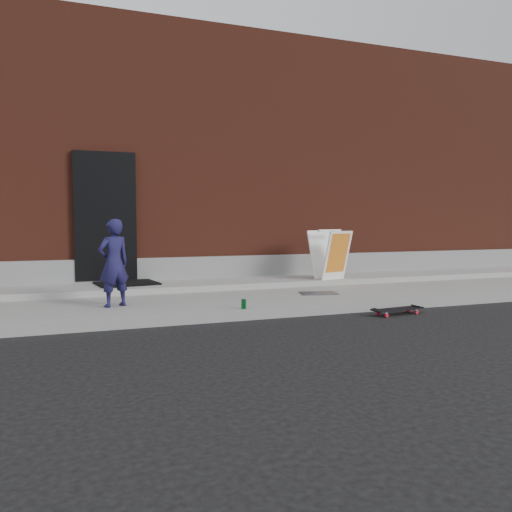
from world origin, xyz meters
name	(u,v)px	position (x,y,z in m)	size (l,w,h in m)	color
ground	(314,316)	(0.00, 0.00, 0.00)	(80.00, 80.00, 0.00)	black
sidewalk	(274,295)	(0.00, 1.50, 0.07)	(20.00, 3.00, 0.15)	gray
apron	(256,282)	(0.00, 2.40, 0.20)	(20.00, 1.20, 0.10)	gray
building	(197,177)	(0.00, 6.99, 2.50)	(20.00, 8.10, 5.00)	#5E2719
child	(114,263)	(-2.62, 0.82, 0.75)	(0.44, 0.29, 1.20)	#1B1845
skateboard	(398,310)	(1.15, -0.33, 0.07)	(0.80, 0.28, 0.09)	red
pizza_sign	(330,254)	(1.31, 1.98, 0.71)	(0.70, 0.77, 0.92)	white
soda_can	(244,304)	(-1.02, 0.05, 0.21)	(0.07, 0.07, 0.13)	#1A8339
doormat	(127,283)	(-2.30, 2.48, 0.26)	(0.98, 0.79, 0.03)	black
utility_plate	(319,293)	(0.56, 0.96, 0.16)	(0.57, 0.37, 0.02)	#515055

